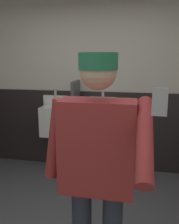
{
  "coord_description": "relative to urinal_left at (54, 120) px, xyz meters",
  "views": [
    {
      "loc": [
        0.58,
        -1.75,
        1.73
      ],
      "look_at": [
        0.17,
        0.32,
        1.25
      ],
      "focal_mm": 38.69,
      "sensor_mm": 36.0,
      "label": 1
    }
  ],
  "objects": [
    {
      "name": "wall_back",
      "position": [
        0.66,
        0.22,
        0.63
      ],
      "size": [
        4.4,
        0.12,
        2.81
      ],
      "primitive_type": "cube",
      "color": "beige",
      "rests_on": "ground_plane"
    },
    {
      "name": "wainscot_band_back",
      "position": [
        0.66,
        0.14,
        -0.17
      ],
      "size": [
        3.8,
        0.03,
        1.22
      ],
      "primitive_type": "cube",
      "color": "black",
      "rests_on": "ground_plane"
    },
    {
      "name": "urinal_left",
      "position": [
        0.0,
        0.0,
        0.0
      ],
      "size": [
        0.4,
        0.34,
        1.24
      ],
      "color": "white",
      "rests_on": "ground_plane"
    },
    {
      "name": "urinal_middle",
      "position": [
        0.75,
        0.0,
        0.0
      ],
      "size": [
        0.4,
        0.34,
        1.24
      ],
      "color": "white",
      "rests_on": "ground_plane"
    },
    {
      "name": "privacy_divider_panel",
      "position": [
        0.38,
        -0.07,
        0.17
      ],
      "size": [
        0.04,
        0.4,
        0.9
      ],
      "primitive_type": "cube",
      "color": "#4C4C51"
    },
    {
      "name": "person",
      "position": [
        1.01,
        -1.98,
        0.27
      ],
      "size": [
        0.71,
        0.6,
        1.76
      ],
      "color": "#2D3342",
      "rests_on": "ground_plane"
    },
    {
      "name": "cell_phone",
      "position": [
        1.33,
        -2.49,
        0.78
      ],
      "size": [
        0.06,
        0.03,
        0.11
      ],
      "primitive_type": "cube",
      "rotation": [
        -0.05,
        0.0,
        -0.07
      ],
      "color": "#A5A8B2"
    }
  ]
}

